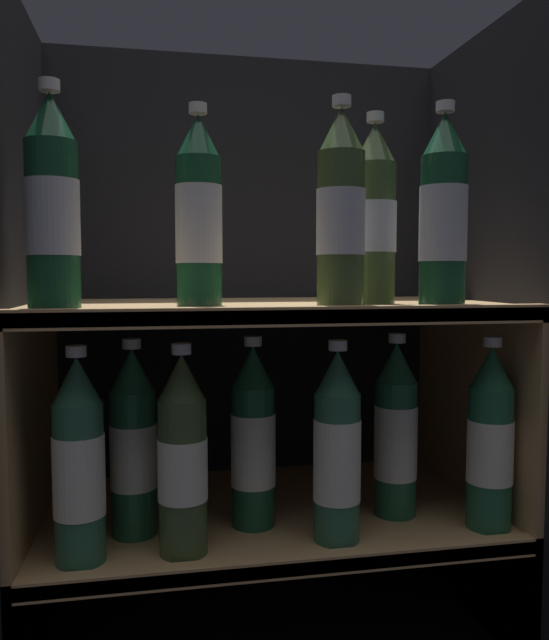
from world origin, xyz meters
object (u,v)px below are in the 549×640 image
object	(u,v)px
bottle_upper_front_2	(443,215)
bottle_upper_back_0	(199,215)
bottle_lower_front_0	(79,465)
bottle_lower_back_1	(253,441)
bottle_lower_back_2	(396,433)
bottle_upper_back_1	(374,218)
bottle_lower_front_3	(490,442)
bottle_upper_front_1	(341,212)
bottle_lower_front_2	(337,451)
bottle_lower_front_1	(183,459)
bottle_upper_front_0	(52,207)
bottle_lower_back_0	(133,446)

from	to	relation	value
bottle_upper_front_2	bottle_upper_back_0	xyz separation A→B (m)	(-0.33, 0.07, -0.00)
bottle_upper_back_0	bottle_lower_front_0	distance (m)	0.37
bottle_lower_back_1	bottle_lower_back_2	world-z (taller)	same
bottle_upper_back_1	bottle_lower_front_3	distance (m)	0.37
bottle_upper_front_1	bottle_lower_front_2	world-z (taller)	bottle_upper_front_1
bottle_upper_front_2	bottle_lower_front_1	world-z (taller)	bottle_upper_front_2
bottle_upper_front_1	bottle_lower_front_0	bearing A→B (deg)	180.00
bottle_upper_front_0	bottle_lower_front_3	distance (m)	0.69
bottle_lower_front_2	bottle_lower_back_0	bearing A→B (deg)	165.09
bottle_upper_front_0	bottle_upper_back_0	distance (m)	0.20
bottle_upper_front_2	bottle_upper_back_0	world-z (taller)	same
bottle_lower_front_2	bottle_lower_back_1	bearing A→B (deg)	145.08
bottle_lower_front_0	bottle_lower_front_2	world-z (taller)	same
bottle_lower_front_2	bottle_lower_front_3	bearing A→B (deg)	0.00
bottle_lower_front_0	bottle_lower_back_0	bearing A→B (deg)	48.30
bottle_upper_front_2	bottle_lower_front_0	bearing A→B (deg)	-180.00
bottle_lower_front_3	bottle_upper_front_0	bearing A→B (deg)	180.00
bottle_upper_front_1	bottle_lower_back_1	distance (m)	0.35
bottle_upper_back_1	bottle_lower_front_2	xyz separation A→B (m)	(-0.08, -0.07, -0.33)
bottle_lower_back_1	bottle_lower_back_2	distance (m)	0.22
bottle_upper_front_1	bottle_upper_front_0	bearing A→B (deg)	180.00
bottle_lower_front_0	bottle_lower_front_2	distance (m)	0.35
bottle_lower_back_1	bottle_lower_front_1	bearing A→B (deg)	-145.08
bottle_upper_front_0	bottle_lower_back_0	distance (m)	0.35
bottle_upper_front_1	bottle_lower_back_1	world-z (taller)	bottle_upper_front_1
bottle_lower_back_0	bottle_upper_back_1	bearing A→B (deg)	0.00
bottle_upper_front_0	bottle_lower_back_0	world-z (taller)	bottle_upper_front_0
bottle_lower_front_3	bottle_upper_front_1	bearing A→B (deg)	-180.00
bottle_upper_front_0	bottle_lower_front_1	bearing A→B (deg)	0.00
bottle_upper_back_0	bottle_lower_front_3	bearing A→B (deg)	-10.13
bottle_upper_front_2	bottle_upper_back_0	bearing A→B (deg)	167.49
bottle_upper_front_0	bottle_upper_back_1	distance (m)	0.45
bottle_lower_back_0	bottle_lower_front_3	bearing A→B (deg)	-8.26
bottle_upper_front_1	bottle_upper_back_1	size ratio (longest dim) A/B	1.00
bottle_lower_front_2	bottle_lower_back_2	distance (m)	0.14
bottle_lower_front_2	bottle_upper_front_1	bearing A→B (deg)	-0.00
bottle_upper_back_1	bottle_lower_back_0	size ratio (longest dim) A/B	1.00
bottle_lower_back_0	bottle_lower_back_2	size ratio (longest dim) A/B	1.00
bottle_upper_front_1	bottle_lower_back_1	size ratio (longest dim) A/B	1.00
bottle_lower_front_0	bottle_lower_front_2	xyz separation A→B (m)	(0.35, 0.00, -0.00)
bottle_lower_front_3	bottle_upper_front_2	bearing A→B (deg)	180.00
bottle_lower_back_1	bottle_upper_front_0	bearing A→B (deg)	-164.22
bottle_upper_back_0	bottle_upper_back_1	distance (m)	0.26
bottle_upper_front_0	bottle_upper_back_0	xyz separation A→B (m)	(0.19, 0.07, -0.00)
bottle_upper_front_0	bottle_lower_back_0	xyz separation A→B (m)	(0.09, 0.07, -0.33)
bottle_upper_front_0	bottle_lower_back_1	xyz separation A→B (m)	(0.26, 0.07, -0.33)
bottle_upper_front_0	bottle_lower_front_2	size ratio (longest dim) A/B	1.00
bottle_lower_front_1	bottle_lower_back_0	world-z (taller)	same
bottle_lower_front_0	bottle_lower_back_1	world-z (taller)	same
bottle_lower_front_3	bottle_lower_back_2	world-z (taller)	same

